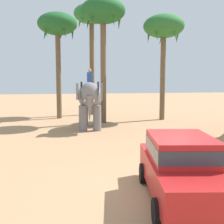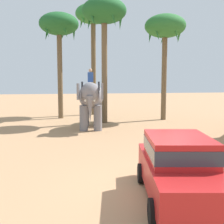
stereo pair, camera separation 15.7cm
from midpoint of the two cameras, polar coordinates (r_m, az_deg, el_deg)
The scene contains 7 objects.
ground_plane at distance 8.36m, azimuth 9.21°, elevation -15.64°, with size 120.00×120.00×0.00m, color tan.
car_sedan_foreground at distance 7.59m, azimuth 14.11°, elevation -10.64°, with size 2.43×4.34×1.70m.
elephant_with_mahout at distance 17.98m, azimuth -4.10°, elevation 2.79°, with size 2.05×3.98×3.88m.
palm_tree_behind_elephant at distance 23.90m, azimuth -10.65°, elevation 16.76°, with size 3.20×3.20×8.62m.
palm_tree_near_hut at distance 23.01m, azimuth 11.06°, elevation 16.37°, with size 3.20×3.20×8.29m.
palm_tree_left_of_road at distance 21.04m, azimuth -1.38°, elevation 19.32°, with size 3.20×3.20×9.02m.
palm_tree_far_back at distance 26.37m, azimuth -3.72°, elevation 18.72°, with size 3.20×3.20×10.02m.
Camera 2 is at (-2.59, -7.30, 3.14)m, focal length 44.45 mm.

